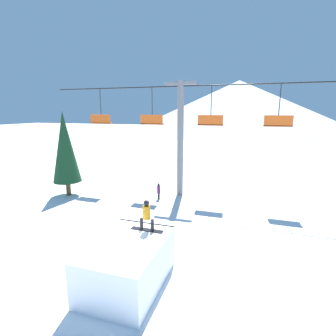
% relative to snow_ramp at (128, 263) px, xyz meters
% --- Properties ---
extents(ground_plane, '(220.00, 220.00, 0.00)m').
position_rel_snow_ramp_xyz_m(ground_plane, '(-1.20, -0.08, -0.86)').
color(ground_plane, white).
extents(mountain_ridge, '(72.04, 72.04, 16.20)m').
position_rel_snow_ramp_xyz_m(mountain_ridge, '(-1.20, 83.71, 7.24)').
color(mountain_ridge, silver).
rests_on(mountain_ridge, ground_plane).
extents(snow_ramp, '(2.54, 3.74, 1.72)m').
position_rel_snow_ramp_xyz_m(snow_ramp, '(0.00, 0.00, 0.00)').
color(snow_ramp, white).
rests_on(snow_ramp, ground_plane).
extents(snowboarder, '(1.36, 0.30, 1.29)m').
position_rel_snow_ramp_xyz_m(snowboarder, '(0.30, 1.17, 1.51)').
color(snowboarder, black).
rests_on(snowboarder, snow_ramp).
extents(chairlift, '(21.14, 0.48, 8.61)m').
position_rel_snow_ramp_xyz_m(chairlift, '(-1.07, 11.15, 4.15)').
color(chairlift, slate).
rests_on(chairlift, ground_plane).
extents(pine_tree_near, '(2.10, 2.10, 6.47)m').
position_rel_snow_ramp_xyz_m(pine_tree_near, '(-9.31, 8.33, 2.91)').
color(pine_tree_near, '#4C3823').
rests_on(pine_tree_near, ground_plane).
extents(distant_skier, '(0.24, 0.24, 1.23)m').
position_rel_snow_ramp_xyz_m(distant_skier, '(-2.27, 9.61, -0.19)').
color(distant_skier, black).
rests_on(distant_skier, ground_plane).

